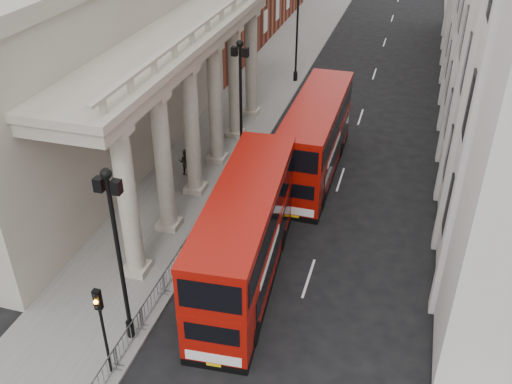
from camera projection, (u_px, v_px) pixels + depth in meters
sidewalk_west at (250, 104)px, 46.57m from camera, size 6.00×140.00×0.12m
sidewalk_east at (461, 128)px, 42.67m from camera, size 3.00×140.00×0.12m
kerb at (285, 107)px, 45.87m from camera, size 0.20×140.00×0.14m
portico_building at (79, 75)px, 35.42m from camera, size 9.00×28.00×12.00m
lamp_post_south at (118, 247)px, 22.23m from camera, size 1.05×0.44×8.32m
lamp_post_mid at (241, 96)px, 35.29m from camera, size 1.05×0.44×8.32m
lamp_post_north at (297, 27)px, 48.34m from camera, size 1.05×0.44×8.32m
traffic_light at (101, 317)px, 21.51m from camera, size 0.28×0.33×4.30m
crowd_barriers at (116, 358)px, 22.96m from camera, size 0.50×18.75×1.10m
bus_near at (245, 235)px, 26.73m from camera, size 3.71×11.98×5.10m
bus_far at (315, 137)px, 35.65m from camera, size 2.82×11.52×4.97m
pedestrian_a at (169, 182)px, 33.94m from camera, size 0.79×0.62×1.92m
pedestrian_b at (186, 162)px, 36.21m from camera, size 0.95×0.79×1.76m
pedestrian_c at (192, 172)px, 35.18m from camera, size 0.93×0.74×1.66m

